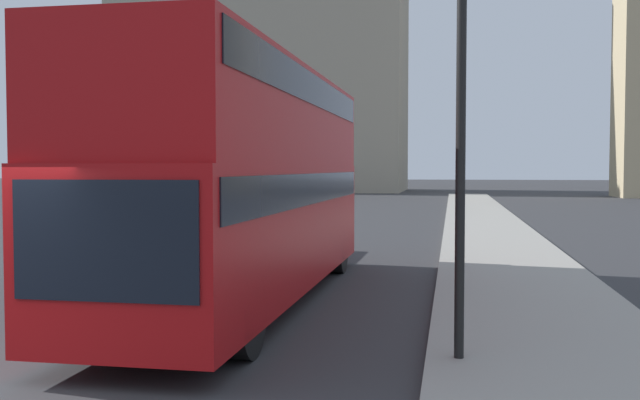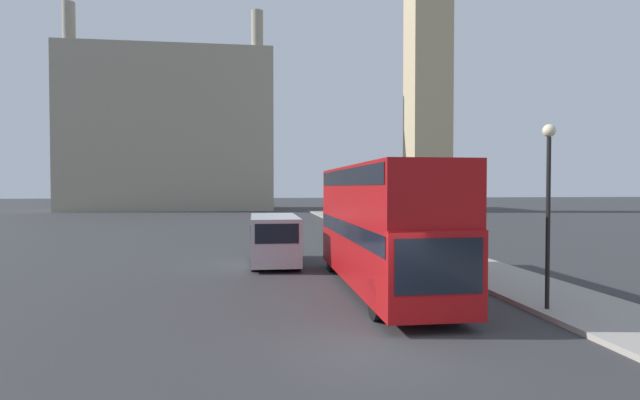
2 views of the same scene
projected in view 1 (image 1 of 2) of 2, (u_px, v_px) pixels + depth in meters
building_block_distant at (264, 81)px, 78.96m from camera, size 31.05×14.43×29.63m
red_double_decker_bus at (248, 173)px, 13.17m from camera, size 2.51×11.09×4.28m
white_van at (191, 214)px, 19.81m from camera, size 2.14×5.35×2.24m
street_lamp at (461, 76)px, 8.63m from camera, size 0.36×0.36×5.18m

